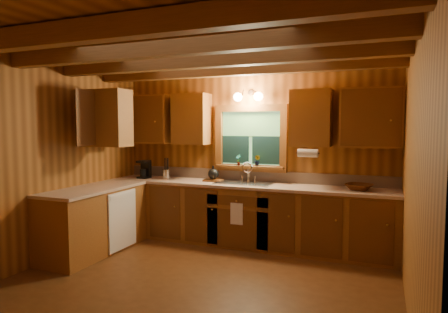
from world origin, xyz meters
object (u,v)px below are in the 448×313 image
sink (245,186)px  coffee_maker (145,169)px  wicker_basket (359,187)px  cutting_board (213,180)px

sink → coffee_maker: sink is taller
sink → coffee_maker: (-1.69, -0.03, 0.18)m
sink → coffee_maker: size_ratio=2.88×
wicker_basket → coffee_maker: bearing=-179.8°
coffee_maker → wicker_basket: (3.27, 0.01, -0.10)m
coffee_maker → cutting_board: coffee_maker is taller
cutting_board → wicker_basket: size_ratio=0.82×
coffee_maker → wicker_basket: size_ratio=0.84×
cutting_board → wicker_basket: (2.10, -0.07, 0.03)m
coffee_maker → cutting_board: 1.18m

